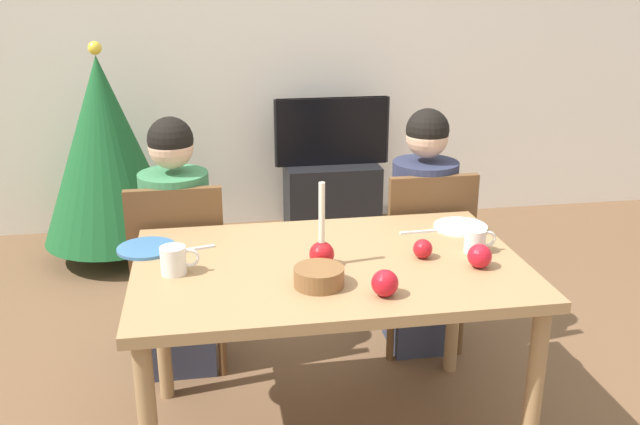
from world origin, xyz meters
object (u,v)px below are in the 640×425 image
at_px(person_left_child, 178,251).
at_px(plate_left, 147,248).
at_px(chair_left, 179,266).
at_px(person_right_child, 422,236).
at_px(candle_centerpiece, 322,249).
at_px(mug_right, 476,241).
at_px(apple_by_left_plate, 385,283).
at_px(dining_table, 329,283).
at_px(mug_left, 174,260).
at_px(christmas_tree, 105,150).
at_px(apple_by_right_mug, 480,256).
at_px(tv, 332,131).
at_px(tv_stand, 332,197).
at_px(bowl_walnuts, 319,277).
at_px(plate_right, 461,227).
at_px(chair_right, 424,250).
at_px(apple_near_candle, 423,249).

height_order(person_left_child, plate_left, person_left_child).
height_order(chair_left, person_right_child, person_right_child).
relative_size(person_left_child, candle_centerpiece, 3.78).
xyz_separation_m(mug_right, apple_by_left_plate, (-0.43, -0.30, -0.00)).
relative_size(dining_table, mug_left, 10.38).
bearing_deg(plate_left, person_left_child, 77.00).
bearing_deg(apple_by_left_plate, mug_left, 156.70).
bearing_deg(christmas_tree, plate_left, -78.42).
bearing_deg(apple_by_right_mug, person_right_child, 86.75).
bearing_deg(tv, person_left_child, -121.00).
bearing_deg(person_left_child, person_right_child, 0.00).
height_order(tv, candle_centerpiece, candle_centerpiece).
relative_size(tv_stand, bowl_walnuts, 3.78).
height_order(tv, mug_right, tv).
xyz_separation_m(candle_centerpiece, bowl_walnuts, (-0.04, -0.16, -0.03)).
height_order(tv_stand, plate_right, plate_right).
relative_size(chair_right, christmas_tree, 0.66).
height_order(apple_by_left_plate, apple_by_right_mug, apple_by_left_plate).
distance_m(bowl_walnuts, apple_near_candle, 0.45).
bearing_deg(mug_left, person_left_child, 91.54).
bearing_deg(chair_left, tv, 59.49).
bearing_deg(mug_left, person_right_child, 30.57).
height_order(candle_centerpiece, apple_by_right_mug, candle_centerpiece).
bearing_deg(mug_right, person_right_child, 89.64).
relative_size(person_right_child, apple_by_right_mug, 13.56).
bearing_deg(candle_centerpiece, apple_by_left_plate, -59.58).
bearing_deg(tv_stand, apple_by_left_plate, -96.73).
bearing_deg(person_right_child, apple_by_right_mug, -93.25).
relative_size(christmas_tree, apple_near_candle, 18.98).
relative_size(person_right_child, mug_right, 9.55).
bearing_deg(person_right_child, apple_near_candle, -108.09).
distance_m(christmas_tree, apple_by_right_mug, 2.66).
height_order(apple_near_candle, apple_by_left_plate, apple_by_left_plate).
xyz_separation_m(chair_right, mug_right, (-0.00, -0.61, 0.28)).
bearing_deg(tv, tv_stand, -90.00).
xyz_separation_m(chair_left, chair_right, (1.12, 0.00, 0.00)).
height_order(dining_table, christmas_tree, christmas_tree).
relative_size(bowl_walnuts, apple_by_left_plate, 1.90).
xyz_separation_m(chair_left, person_right_child, (1.12, 0.03, 0.06)).
bearing_deg(tv, bowl_walnuts, -101.43).
distance_m(dining_table, apple_near_candle, 0.36).
relative_size(apple_near_candle, apple_by_left_plate, 0.81).
relative_size(christmas_tree, plate_right, 6.25).
height_order(mug_right, apple_near_candle, mug_right).
bearing_deg(mug_right, chair_right, 89.62).
xyz_separation_m(apple_near_candle, apple_by_right_mug, (0.17, -0.12, 0.01)).
height_order(tv, bowl_walnuts, tv).
bearing_deg(dining_table, apple_by_left_plate, -67.12).
height_order(person_right_child, apple_by_left_plate, person_right_child).
bearing_deg(mug_right, bowl_walnuts, -162.85).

